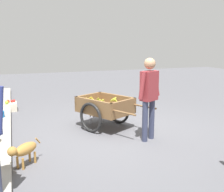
{
  "coord_description": "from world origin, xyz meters",
  "views": [
    {
      "loc": [
        -5.2,
        2.0,
        1.87
      ],
      "look_at": [
        0.15,
        0.05,
        0.75
      ],
      "focal_mm": 44.16,
      "sensor_mm": 36.0,
      "label": 1
    }
  ],
  "objects_px": {
    "vendor_person": "(149,92)",
    "plastic_bucket": "(0,117)",
    "fruit_cart": "(105,108)",
    "dog": "(24,150)",
    "apple_crate": "(11,106)"
  },
  "relations": [
    {
      "from": "vendor_person",
      "to": "plastic_bucket",
      "type": "height_order",
      "value": "vendor_person"
    },
    {
      "from": "dog",
      "to": "plastic_bucket",
      "type": "relative_size",
      "value": 1.95
    },
    {
      "from": "vendor_person",
      "to": "fruit_cart",
      "type": "bearing_deg",
      "value": 28.03
    },
    {
      "from": "fruit_cart",
      "to": "dog",
      "type": "bearing_deg",
      "value": 128.73
    },
    {
      "from": "vendor_person",
      "to": "plastic_bucket",
      "type": "relative_size",
      "value": 6.07
    },
    {
      "from": "fruit_cart",
      "to": "apple_crate",
      "type": "xyz_separation_m",
      "value": [
        2.36,
        1.96,
        -0.32
      ]
    },
    {
      "from": "dog",
      "to": "apple_crate",
      "type": "distance_m",
      "value": 3.79
    },
    {
      "from": "dog",
      "to": "apple_crate",
      "type": "relative_size",
      "value": 1.16
    },
    {
      "from": "vendor_person",
      "to": "plastic_bucket",
      "type": "bearing_deg",
      "value": 50.46
    },
    {
      "from": "fruit_cart",
      "to": "vendor_person",
      "type": "height_order",
      "value": "vendor_person"
    },
    {
      "from": "vendor_person",
      "to": "plastic_bucket",
      "type": "distance_m",
      "value": 3.66
    },
    {
      "from": "fruit_cart",
      "to": "dog",
      "type": "height_order",
      "value": "fruit_cart"
    },
    {
      "from": "vendor_person",
      "to": "apple_crate",
      "type": "height_order",
      "value": "vendor_person"
    },
    {
      "from": "fruit_cart",
      "to": "apple_crate",
      "type": "distance_m",
      "value": 3.09
    },
    {
      "from": "fruit_cart",
      "to": "plastic_bucket",
      "type": "bearing_deg",
      "value": 60.36
    }
  ]
}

